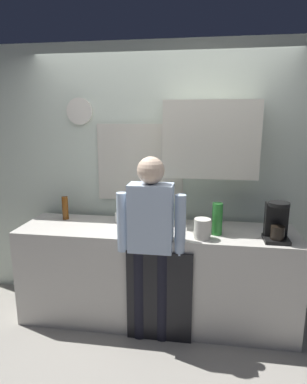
# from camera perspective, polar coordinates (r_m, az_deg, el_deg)

# --- Properties ---
(ground_plane) EXTENTS (8.00, 8.00, 0.00)m
(ground_plane) POSITION_cam_1_polar(r_m,az_deg,el_deg) (3.22, -0.42, -23.50)
(ground_plane) COLOR #9E998E
(kitchen_counter) EXTENTS (2.52, 0.64, 0.91)m
(kitchen_counter) POSITION_cam_1_polar(r_m,az_deg,el_deg) (3.23, 0.44, -13.87)
(kitchen_counter) COLOR beige
(kitchen_counter) RESTS_ON ground_plane
(dishwasher_panel) EXTENTS (0.56, 0.02, 0.82)m
(dishwasher_panel) POSITION_cam_1_polar(r_m,az_deg,el_deg) (2.96, 0.96, -17.61)
(dishwasher_panel) COLOR black
(dishwasher_panel) RESTS_ON ground_plane
(back_wall_assembly) EXTENTS (4.12, 0.42, 2.60)m
(back_wall_assembly) POSITION_cam_1_polar(r_m,az_deg,el_deg) (3.32, 2.48, 3.39)
(back_wall_assembly) COLOR silver
(back_wall_assembly) RESTS_ON ground_plane
(coffee_maker) EXTENTS (0.20, 0.20, 0.33)m
(coffee_maker) POSITION_cam_1_polar(r_m,az_deg,el_deg) (2.92, 20.34, -5.02)
(coffee_maker) COLOR black
(coffee_maker) RESTS_ON kitchen_counter
(bottle_amber_beer) EXTENTS (0.06, 0.06, 0.23)m
(bottle_amber_beer) POSITION_cam_1_polar(r_m,az_deg,el_deg) (3.41, -14.88, -2.65)
(bottle_amber_beer) COLOR brown
(bottle_amber_beer) RESTS_ON kitchen_counter
(bottle_clear_soda) EXTENTS (0.09, 0.09, 0.28)m
(bottle_clear_soda) POSITION_cam_1_polar(r_m,az_deg,el_deg) (2.92, 10.85, -4.54)
(bottle_clear_soda) COLOR #2D8C33
(bottle_clear_soda) RESTS_ON kitchen_counter
(bottle_dark_sauce) EXTENTS (0.06, 0.06, 0.18)m
(bottle_dark_sauce) POSITION_cam_1_polar(r_m,az_deg,el_deg) (3.21, 5.00, -3.71)
(bottle_dark_sauce) COLOR black
(bottle_dark_sauce) RESTS_ON kitchen_counter
(cup_white_mug) EXTENTS (0.08, 0.08, 0.09)m
(cup_white_mug) POSITION_cam_1_polar(r_m,az_deg,el_deg) (3.24, -5.93, -4.36)
(cup_white_mug) COLOR white
(cup_white_mug) RESTS_ON kitchen_counter
(cup_blue_mug) EXTENTS (0.08, 0.08, 0.10)m
(cup_blue_mug) POSITION_cam_1_polar(r_m,az_deg,el_deg) (3.21, 19.46, -5.16)
(cup_blue_mug) COLOR #3351B2
(cup_blue_mug) RESTS_ON kitchen_counter
(potted_plant) EXTENTS (0.15, 0.15, 0.23)m
(potted_plant) POSITION_cam_1_polar(r_m,az_deg,el_deg) (2.87, -1.66, -4.79)
(potted_plant) COLOR #9E5638
(potted_plant) RESTS_ON kitchen_counter
(dish_soap) EXTENTS (0.06, 0.06, 0.18)m
(dish_soap) POSITION_cam_1_polar(r_m,az_deg,el_deg) (2.96, 1.11, -5.29)
(dish_soap) COLOR blue
(dish_soap) RESTS_ON kitchen_counter
(storage_canister) EXTENTS (0.14, 0.14, 0.17)m
(storage_canister) POSITION_cam_1_polar(r_m,az_deg,el_deg) (2.82, 8.35, -6.24)
(storage_canister) COLOR silver
(storage_canister) RESTS_ON kitchen_counter
(person_at_sink) EXTENTS (0.57, 0.22, 1.60)m
(person_at_sink) POSITION_cam_1_polar(r_m,az_deg,el_deg) (2.76, -0.45, -7.43)
(person_at_sink) COLOR black
(person_at_sink) RESTS_ON ground_plane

